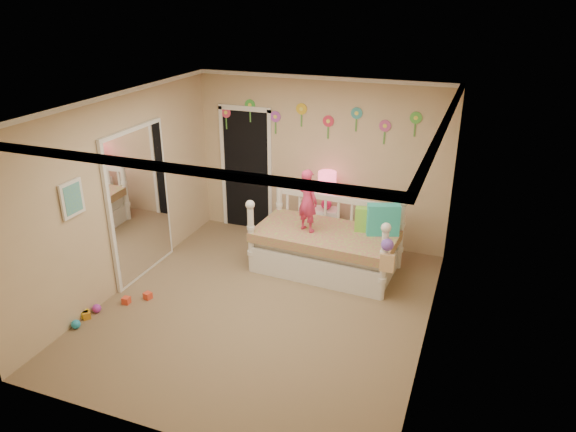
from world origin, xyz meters
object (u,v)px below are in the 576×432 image
at_px(child, 307,200).
at_px(table_lamp, 327,185).
at_px(nightstand, 326,228).
at_px(daybed, 326,235).

height_order(child, table_lamp, child).
distance_m(child, nightstand, 1.09).
bearing_deg(table_lamp, daybed, -72.92).
xyz_separation_m(daybed, nightstand, (-0.22, 0.72, -0.23)).
height_order(child, nightstand, child).
distance_m(nightstand, table_lamp, 0.72).
bearing_deg(nightstand, table_lamp, 172.28).
height_order(daybed, child, child).
relative_size(child, table_lamp, 1.50).
bearing_deg(daybed, nightstand, 110.33).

